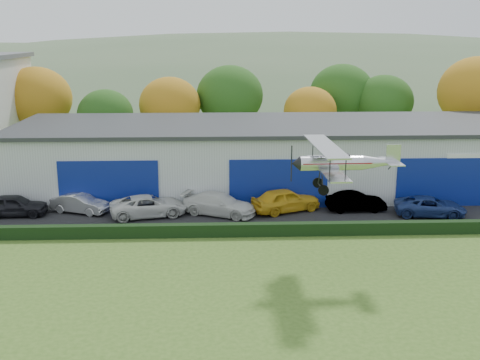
{
  "coord_description": "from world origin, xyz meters",
  "views": [
    {
      "loc": [
        0.69,
        -18.16,
        12.26
      ],
      "look_at": [
        1.89,
        12.59,
        4.5
      ],
      "focal_mm": 43.77,
      "sensor_mm": 36.0,
      "label": 1
    }
  ],
  "objects_px": {
    "car_2": "(148,206)",
    "car_0": "(15,205)",
    "car_5": "(356,202)",
    "car_6": "(430,206)",
    "hangar": "(271,155)",
    "car_1": "(80,203)",
    "biplane": "(341,161)",
    "car_4": "(286,200)",
    "car_3": "(219,204)"
  },
  "relations": [
    {
      "from": "car_6",
      "to": "car_0",
      "type": "bearing_deg",
      "value": 97.1
    },
    {
      "from": "car_4",
      "to": "car_6",
      "type": "xyz_separation_m",
      "value": [
        9.8,
        -1.39,
        -0.17
      ]
    },
    {
      "from": "car_2",
      "to": "car_5",
      "type": "height_order",
      "value": "car_2"
    },
    {
      "from": "car_1",
      "to": "car_4",
      "type": "bearing_deg",
      "value": -70.45
    },
    {
      "from": "car_2",
      "to": "car_5",
      "type": "xyz_separation_m",
      "value": [
        14.47,
        0.62,
        -0.04
      ]
    },
    {
      "from": "car_3",
      "to": "biplane",
      "type": "relative_size",
      "value": 0.79
    },
    {
      "from": "car_1",
      "to": "car_0",
      "type": "bearing_deg",
      "value": 118.35
    },
    {
      "from": "car_2",
      "to": "car_1",
      "type": "bearing_deg",
      "value": 64.58
    },
    {
      "from": "car_4",
      "to": "biplane",
      "type": "bearing_deg",
      "value": 166.54
    },
    {
      "from": "car_5",
      "to": "car_6",
      "type": "distance_m",
      "value": 5.0
    },
    {
      "from": "car_6",
      "to": "biplane",
      "type": "distance_m",
      "value": 12.81
    },
    {
      "from": "car_3",
      "to": "car_4",
      "type": "bearing_deg",
      "value": -59.79
    },
    {
      "from": "car_1",
      "to": "car_4",
      "type": "xyz_separation_m",
      "value": [
        14.37,
        -0.3,
        0.16
      ]
    },
    {
      "from": "hangar",
      "to": "car_6",
      "type": "xyz_separation_m",
      "value": [
        10.22,
        -8.31,
        -1.94
      ]
    },
    {
      "from": "car_2",
      "to": "car_0",
      "type": "bearing_deg",
      "value": 73.52
    },
    {
      "from": "biplane",
      "to": "car_6",
      "type": "bearing_deg",
      "value": 44.68
    },
    {
      "from": "car_2",
      "to": "car_3",
      "type": "height_order",
      "value": "car_3"
    },
    {
      "from": "hangar",
      "to": "car_4",
      "type": "distance_m",
      "value": 7.16
    },
    {
      "from": "car_4",
      "to": "car_6",
      "type": "relative_size",
      "value": 1.03
    },
    {
      "from": "hangar",
      "to": "car_5",
      "type": "bearing_deg",
      "value": -52.35
    },
    {
      "from": "hangar",
      "to": "biplane",
      "type": "relative_size",
      "value": 6.21
    },
    {
      "from": "car_0",
      "to": "car_4",
      "type": "bearing_deg",
      "value": -90.88
    },
    {
      "from": "car_0",
      "to": "car_6",
      "type": "relative_size",
      "value": 0.92
    },
    {
      "from": "car_1",
      "to": "car_3",
      "type": "relative_size",
      "value": 0.79
    },
    {
      "from": "car_5",
      "to": "car_6",
      "type": "relative_size",
      "value": 0.86
    },
    {
      "from": "car_6",
      "to": "car_4",
      "type": "bearing_deg",
      "value": 91.27
    },
    {
      "from": "car_1",
      "to": "car_4",
      "type": "distance_m",
      "value": 14.38
    },
    {
      "from": "hangar",
      "to": "car_0",
      "type": "bearing_deg",
      "value": -158.48
    },
    {
      "from": "car_4",
      "to": "hangar",
      "type": "bearing_deg",
      "value": -19.35
    },
    {
      "from": "car_4",
      "to": "biplane",
      "type": "relative_size",
      "value": 0.75
    },
    {
      "from": "car_3",
      "to": "biplane",
      "type": "bearing_deg",
      "value": -122.53
    },
    {
      "from": "hangar",
      "to": "car_0",
      "type": "xyz_separation_m",
      "value": [
        -18.25,
        -7.2,
        -1.86
      ]
    },
    {
      "from": "car_6",
      "to": "car_3",
      "type": "bearing_deg",
      "value": 96.03
    },
    {
      "from": "car_1",
      "to": "car_3",
      "type": "xyz_separation_m",
      "value": [
        9.72,
        -0.85,
        0.08
      ]
    },
    {
      "from": "hangar",
      "to": "car_2",
      "type": "bearing_deg",
      "value": -139.97
    },
    {
      "from": "hangar",
      "to": "biplane",
      "type": "xyz_separation_m",
      "value": [
        2.07,
        -16.79,
        3.14
      ]
    },
    {
      "from": "hangar",
      "to": "car_2",
      "type": "height_order",
      "value": "hangar"
    },
    {
      "from": "car_1",
      "to": "car_5",
      "type": "distance_m",
      "value": 19.34
    },
    {
      "from": "car_0",
      "to": "biplane",
      "type": "relative_size",
      "value": 0.67
    },
    {
      "from": "hangar",
      "to": "car_1",
      "type": "relative_size",
      "value": 9.97
    },
    {
      "from": "car_0",
      "to": "car_6",
      "type": "bearing_deg",
      "value": -93.97
    },
    {
      "from": "car_5",
      "to": "car_1",
      "type": "bearing_deg",
      "value": 87.16
    },
    {
      "from": "car_3",
      "to": "car_6",
      "type": "xyz_separation_m",
      "value": [
        14.45,
        -0.84,
        -0.09
      ]
    },
    {
      "from": "car_0",
      "to": "car_2",
      "type": "relative_size",
      "value": 0.84
    },
    {
      "from": "car_2",
      "to": "car_5",
      "type": "relative_size",
      "value": 1.26
    },
    {
      "from": "hangar",
      "to": "car_1",
      "type": "distance_m",
      "value": 15.56
    },
    {
      "from": "car_0",
      "to": "car_3",
      "type": "relative_size",
      "value": 0.85
    },
    {
      "from": "hangar",
      "to": "car_2",
      "type": "distance_m",
      "value": 12.0
    },
    {
      "from": "car_0",
      "to": "biplane",
      "type": "bearing_deg",
      "value": -116.99
    },
    {
      "from": "car_4",
      "to": "car_2",
      "type": "bearing_deg",
      "value": 71.32
    }
  ]
}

